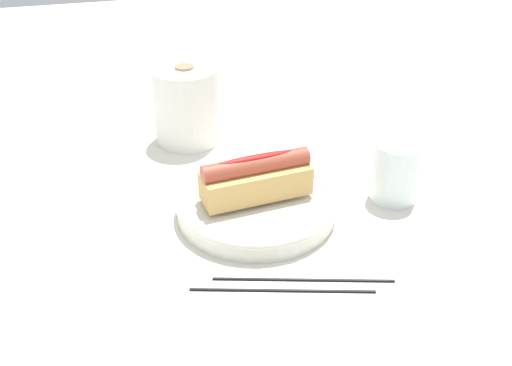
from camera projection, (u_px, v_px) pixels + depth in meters
name	position (u px, v px, depth m)	size (l,w,h in m)	color
ground_plane	(257.00, 207.00, 0.86)	(2.40, 2.40, 0.00)	silver
serving_bowl	(256.00, 204.00, 0.84)	(0.23, 0.23, 0.03)	silver
hotdog_front	(256.00, 178.00, 0.81)	(0.15, 0.07, 0.06)	tan
water_glass	(395.00, 175.00, 0.86)	(0.07, 0.07, 0.09)	white
paper_towel_roll	(187.00, 105.00, 1.01)	(0.11, 0.11, 0.13)	white
chopstick_near	(303.00, 279.00, 0.72)	(0.01, 0.01, 0.22)	black
chopstick_far	(282.00, 290.00, 0.71)	(0.01, 0.01, 0.22)	black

